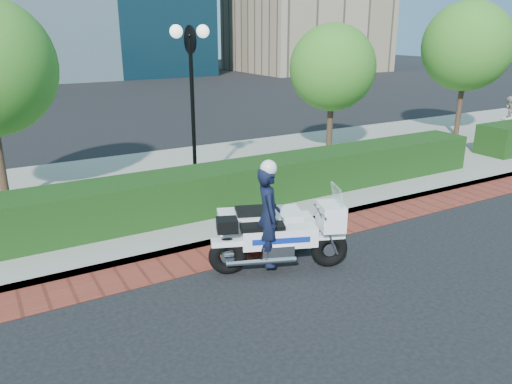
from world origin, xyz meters
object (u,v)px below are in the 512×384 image
tree_d (467,46)px  pedestrian (508,120)px  police_motorcycle (270,226)px  tree_c (332,68)px  lamppost (192,83)px

tree_d → pedestrian: size_ratio=2.95×
police_motorcycle → pedestrian: police_motorcycle is taller
police_motorcycle → pedestrian: size_ratio=1.43×
tree_c → lamppost: bearing=-166.7°
lamppost → pedestrian: (12.40, -0.58, -1.93)m
tree_c → police_motorcycle: 8.55m
tree_d → lamppost: bearing=-173.8°
tree_d → pedestrian: 3.22m
lamppost → pedestrian: lamppost is taller
pedestrian → tree_c: bearing=-22.0°
lamppost → police_motorcycle: 4.98m
lamppost → pedestrian: size_ratio=2.41×
tree_c → pedestrian: bearing=-15.2°
tree_d → pedestrian: tree_d is taller
tree_c → tree_d: 6.52m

